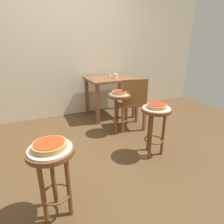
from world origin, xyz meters
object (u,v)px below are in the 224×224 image
at_px(condiment_shaker, 110,75).
at_px(wooden_chair, 132,102).
at_px(stool_leftside, 119,105).
at_px(serving_plate_middle, 156,108).
at_px(stool_foreground, 53,168).
at_px(stool_middle, 155,122).
at_px(cup_near_edge, 115,76).
at_px(pizza_leftside, 120,92).
at_px(pizza_middle, 157,106).
at_px(serving_plate_foreground, 50,149).
at_px(dining_table, 110,85).
at_px(pizza_foreground, 50,145).
at_px(serving_plate_leftside, 120,94).

relative_size(condiment_shaker, wooden_chair, 0.09).
distance_m(stool_leftside, wooden_chair, 0.24).
bearing_deg(serving_plate_middle, stool_foreground, -162.66).
bearing_deg(stool_leftside, stool_foreground, -135.29).
distance_m(stool_middle, cup_near_edge, 1.41).
bearing_deg(stool_middle, stool_foreground, -162.66).
bearing_deg(pizza_leftside, cup_near_edge, 69.82).
xyz_separation_m(pizza_middle, pizza_leftside, (-0.10, 0.76, 0.00)).
bearing_deg(condiment_shaker, serving_plate_foreground, -125.04).
bearing_deg(dining_table, pizza_foreground, -125.29).
bearing_deg(stool_foreground, condiment_shaker, 54.96).
bearing_deg(cup_near_edge, serving_plate_leftside, -110.18).
distance_m(serving_plate_leftside, dining_table, 0.75).
bearing_deg(stool_middle, serving_plate_leftside, 97.49).
xyz_separation_m(pizza_foreground, condiment_shaker, (1.34, 1.91, 0.13)).
relative_size(serving_plate_foreground, dining_table, 0.38).
bearing_deg(pizza_leftside, serving_plate_foreground, -135.29).
relative_size(stool_foreground, wooden_chair, 0.73).
distance_m(stool_middle, wooden_chair, 0.79).
bearing_deg(stool_middle, pizza_middle, 180.00).
height_order(pizza_foreground, stool_leftside, pizza_foreground).
distance_m(stool_middle, stool_leftside, 0.76).
relative_size(stool_middle, cup_near_edge, 6.73).
bearing_deg(serving_plate_middle, cup_near_edge, 84.82).
xyz_separation_m(serving_plate_middle, dining_table, (0.07, 1.49, -0.01)).
distance_m(serving_plate_foreground, serving_plate_leftside, 1.64).
relative_size(pizza_middle, serving_plate_leftside, 0.79).
relative_size(cup_near_edge, wooden_chair, 0.11).
height_order(stool_middle, cup_near_edge, cup_near_edge).
xyz_separation_m(pizza_foreground, stool_leftside, (1.16, 1.15, -0.20)).
bearing_deg(dining_table, stool_foreground, -125.29).
relative_size(pizza_leftside, cup_near_edge, 2.51).
height_order(stool_leftside, wooden_chair, wooden_chair).
xyz_separation_m(pizza_leftside, cup_near_edge, (0.22, 0.61, 0.14)).
distance_m(pizza_foreground, wooden_chair, 1.84).
height_order(pizza_leftside, cup_near_edge, cup_near_edge).
bearing_deg(stool_foreground, cup_near_edge, 51.75).
height_order(serving_plate_foreground, cup_near_edge, cup_near_edge).
bearing_deg(stool_foreground, serving_plate_leftside, 44.71).
height_order(condiment_shaker, wooden_chair, wooden_chair).
xyz_separation_m(stool_middle, dining_table, (0.07, 1.49, 0.16)).
bearing_deg(stool_leftside, serving_plate_foreground, -135.29).
bearing_deg(wooden_chair, stool_foreground, -140.07).
xyz_separation_m(serving_plate_middle, wooden_chair, (0.14, 0.78, -0.16)).
height_order(stool_foreground, stool_leftside, same).
relative_size(pizza_leftside, dining_table, 0.27).
bearing_deg(serving_plate_leftside, pizza_middle, -82.51).
relative_size(serving_plate_foreground, stool_leftside, 0.51).
height_order(stool_middle, serving_plate_leftside, serving_plate_leftside).
relative_size(pizza_foreground, stool_middle, 0.40).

